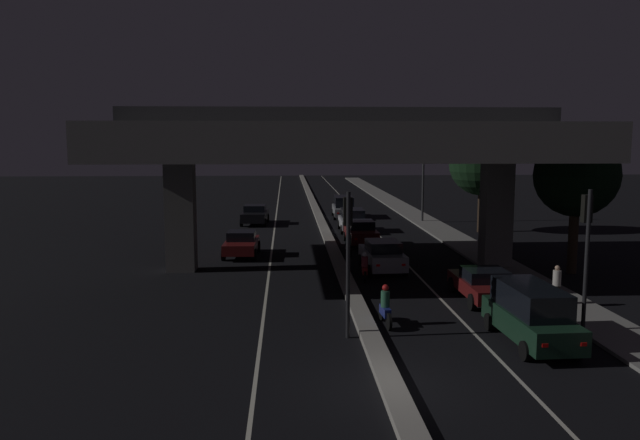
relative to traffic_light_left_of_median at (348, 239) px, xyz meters
The scene contains 23 objects.
ground_plane 5.59m from the traffic_light_left_of_median, 80.36° to the right, with size 200.00×200.00×0.00m, color black.
lane_line_left_inner 30.96m from the traffic_light_left_of_median, 95.52° to the left, with size 0.12×126.00×0.00m, color beige.
lane_line_right_inner 31.14m from the traffic_light_left_of_median, 81.75° to the left, with size 0.12×126.00×0.00m, color beige.
median_divider 30.82m from the traffic_light_left_of_median, 88.61° to the left, with size 0.68×126.00×0.22m, color gray.
sidewalk_right 25.60m from the traffic_light_left_of_median, 68.60° to the left, with size 2.32×126.00×0.13m, color gray.
elevated_overpass 11.72m from the traffic_light_left_of_median, 86.24° to the left, with size 22.62×13.89×8.33m.
traffic_light_left_of_median is the anchor object (origin of this frame).
traffic_light_right_of_median 8.20m from the traffic_light_left_of_median, ahead, with size 0.30×0.49×5.03m.
street_lamp 30.50m from the traffic_light_left_of_median, 73.30° to the left, with size 1.94×0.32×8.66m.
car_dark_green_lead 6.50m from the traffic_light_left_of_median, ahead, with size 1.98×4.70×1.94m.
car_dark_red_second 8.09m from the traffic_light_left_of_median, 36.10° to the left, with size 2.08×4.50×1.36m.
car_silver_third 11.25m from the traffic_light_left_of_median, 75.02° to the left, with size 2.10×4.27×1.60m.
car_dark_red_fourth 19.13m from the traffic_light_left_of_median, 81.75° to the left, with size 1.98×4.43×1.57m.
car_white_fifth 24.68m from the traffic_light_left_of_median, 83.53° to the left, with size 1.98×4.13×1.67m.
car_silver_sixth 32.82m from the traffic_light_left_of_median, 84.97° to the left, with size 2.00×4.84×1.84m.
car_dark_red_lead_oncoming 16.08m from the traffic_light_left_of_median, 107.09° to the left, with size 2.05×4.13×1.45m.
car_black_second_oncoming 29.29m from the traffic_light_left_of_median, 98.98° to the left, with size 2.19×4.34×1.52m.
motorcycle_blue_filtering_near 3.38m from the traffic_light_left_of_median, 39.76° to the left, with size 0.34×1.83×1.51m.
motorcycle_red_filtering_mid 9.23m from the traffic_light_left_of_median, 78.99° to the left, with size 0.34×1.76×1.37m.
motorcycle_black_filtering_far 15.11m from the traffic_light_left_of_median, 84.18° to the left, with size 0.33×1.81×1.44m.
pedestrian_on_sidewalk 9.74m from the traffic_light_left_of_median, 21.13° to the left, with size 0.32×0.32×1.57m.
roadside_tree_kerbside_near 15.66m from the traffic_light_left_of_median, 37.89° to the left, with size 4.14×4.14×7.02m.
roadside_tree_kerbside_mid 26.62m from the traffic_light_left_of_median, 63.07° to the left, with size 4.72×4.72×7.39m.
Camera 1 is at (-2.80, -16.17, 6.71)m, focal length 35.00 mm.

